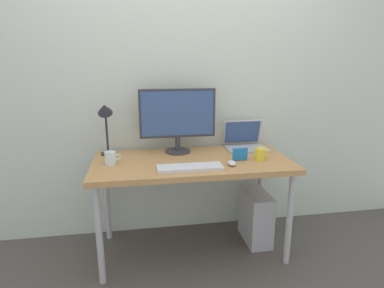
% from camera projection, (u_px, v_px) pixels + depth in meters
% --- Properties ---
extents(ground_plane, '(6.00, 6.00, 0.00)m').
position_uv_depth(ground_plane, '(192.00, 249.00, 2.55)').
color(ground_plane, '#4C4742').
extents(back_wall, '(4.40, 0.04, 2.60)m').
position_uv_depth(back_wall, '(184.00, 80.00, 2.61)').
color(back_wall, silver).
rests_on(back_wall, ground_plane).
extents(desk, '(1.44, 0.69, 0.74)m').
position_uv_depth(desk, '(192.00, 168.00, 2.38)').
color(desk, '#B7844C').
rests_on(desk, ground_plane).
extents(monitor, '(0.59, 0.20, 0.50)m').
position_uv_depth(monitor, '(178.00, 117.00, 2.48)').
color(monitor, '#333338').
rests_on(monitor, desk).
extents(laptop, '(0.32, 0.27, 0.23)m').
position_uv_depth(laptop, '(245.00, 142.00, 2.65)').
color(laptop, '#B2B2B7').
rests_on(laptop, desk).
extents(desk_lamp, '(0.11, 0.16, 0.43)m').
position_uv_depth(desk_lamp, '(105.00, 117.00, 2.39)').
color(desk_lamp, '#232328').
rests_on(desk_lamp, desk).
extents(keyboard, '(0.44, 0.14, 0.02)m').
position_uv_depth(keyboard, '(190.00, 168.00, 2.16)').
color(keyboard, silver).
rests_on(keyboard, desk).
extents(mouse, '(0.06, 0.09, 0.03)m').
position_uv_depth(mouse, '(232.00, 163.00, 2.24)').
color(mouse, silver).
rests_on(mouse, desk).
extents(coffee_mug, '(0.11, 0.08, 0.09)m').
position_uv_depth(coffee_mug, '(260.00, 154.00, 2.35)').
color(coffee_mug, yellow).
rests_on(coffee_mug, desk).
extents(glass_cup, '(0.11, 0.08, 0.09)m').
position_uv_depth(glass_cup, '(111.00, 158.00, 2.25)').
color(glass_cup, silver).
rests_on(glass_cup, desk).
extents(photo_frame, '(0.11, 0.02, 0.09)m').
position_uv_depth(photo_frame, '(240.00, 154.00, 2.34)').
color(photo_frame, '#1E72BF').
rests_on(photo_frame, desk).
extents(computer_tower, '(0.18, 0.36, 0.42)m').
position_uv_depth(computer_tower, '(256.00, 217.00, 2.64)').
color(computer_tower, '#B2B2B7').
rests_on(computer_tower, ground_plane).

